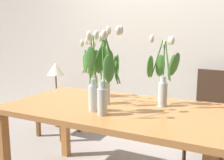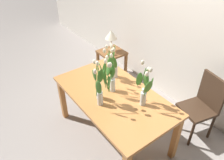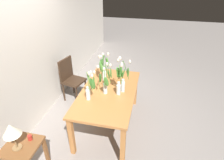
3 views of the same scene
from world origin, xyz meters
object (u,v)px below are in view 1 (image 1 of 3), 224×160
at_px(tulip_vase_0, 92,72).
at_px(side_table, 59,102).
at_px(tulip_vase_4, 103,74).
at_px(pillar_candle, 62,92).
at_px(tulip_vase_2, 107,80).
at_px(dining_table, 111,117).
at_px(tulip_vase_1, 94,84).
at_px(dining_chair, 212,111).
at_px(tulip_vase_3, 163,77).
at_px(table_lamp, 56,70).

bearing_deg(tulip_vase_0, side_table, 144.28).
height_order(tulip_vase_4, pillar_candle, tulip_vase_4).
bearing_deg(tulip_vase_2, side_table, 139.87).
bearing_deg(dining_table, tulip_vase_1, -100.25).
bearing_deg(dining_chair, tulip_vase_1, -120.25).
bearing_deg(tulip_vase_1, dining_table, 79.75).
bearing_deg(pillar_candle, tulip_vase_0, -36.77).
xyz_separation_m(tulip_vase_3, dining_chair, (0.31, 0.82, -0.44)).
bearing_deg(pillar_candle, tulip_vase_2, -41.17).
height_order(tulip_vase_4, side_table, tulip_vase_4).
distance_m(tulip_vase_1, side_table, 1.65).
distance_m(tulip_vase_4, pillar_candle, 1.33).
xyz_separation_m(tulip_vase_4, side_table, (-1.12, 0.84, -0.54)).
height_order(tulip_vase_4, table_lamp, tulip_vase_4).
bearing_deg(table_lamp, dining_chair, 3.28).
distance_m(dining_table, side_table, 1.49).
xyz_separation_m(tulip_vase_3, tulip_vase_4, (-0.43, -0.15, 0.01)).
bearing_deg(dining_chair, table_lamp, -176.72).
bearing_deg(tulip_vase_4, tulip_vase_0, 137.89).
relative_size(dining_table, pillar_candle, 21.33).
relative_size(tulip_vase_4, pillar_candle, 7.41).
bearing_deg(tulip_vase_4, pillar_candle, 142.05).
bearing_deg(tulip_vase_2, tulip_vase_4, 124.14).
height_order(tulip_vase_2, side_table, tulip_vase_2).
height_order(dining_table, tulip_vase_0, tulip_vase_0).
distance_m(tulip_vase_1, dining_chair, 1.44).
relative_size(tulip_vase_3, side_table, 0.97).
bearing_deg(tulip_vase_2, pillar_candle, 138.83).
bearing_deg(tulip_vase_3, tulip_vase_1, -136.27).
relative_size(dining_chair, side_table, 1.69).
xyz_separation_m(dining_chair, pillar_candle, (-1.74, -0.19, 0.06)).
bearing_deg(tulip_vase_0, dining_chair, 39.52).
height_order(tulip_vase_3, pillar_candle, tulip_vase_3).
relative_size(tulip_vase_0, table_lamp, 1.30).
xyz_separation_m(tulip_vase_0, dining_chair, (0.95, 0.78, -0.43)).
bearing_deg(tulip_vase_1, tulip_vase_0, 122.24).
distance_m(tulip_vase_4, table_lamp, 1.45).
distance_m(tulip_vase_2, side_table, 1.75).
bearing_deg(pillar_candle, table_lamp, 153.51).
bearing_deg(dining_chair, side_table, -176.02).
bearing_deg(tulip_vase_3, tulip_vase_4, -160.67).
xyz_separation_m(tulip_vase_2, dining_chair, (0.58, 1.20, -0.45)).
height_order(table_lamp, pillar_candle, table_lamp).
xyz_separation_m(tulip_vase_1, tulip_vase_4, (-0.05, 0.22, 0.04)).
relative_size(tulip_vase_0, tulip_vase_1, 0.93).
relative_size(tulip_vase_1, tulip_vase_3, 1.04).
bearing_deg(tulip_vase_4, side_table, 143.00).
relative_size(tulip_vase_0, side_table, 0.94).
bearing_deg(tulip_vase_1, tulip_vase_2, -8.21).
height_order(tulip_vase_1, dining_chair, tulip_vase_1).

